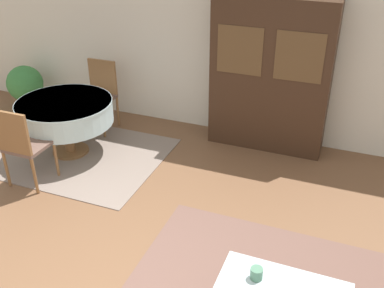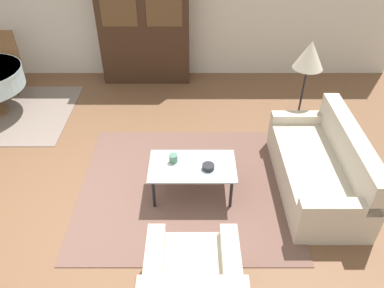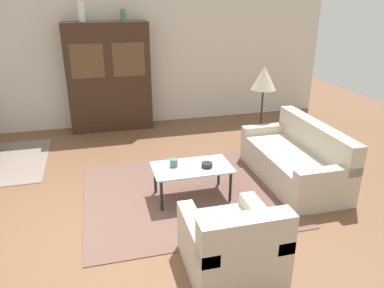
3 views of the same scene
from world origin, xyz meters
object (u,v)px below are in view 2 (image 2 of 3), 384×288
(armchair, at_px, (192,288))
(coffee_table, at_px, (192,168))
(bowl, at_px, (208,167))
(cup, at_px, (173,158))
(floor_lamp, at_px, (309,58))
(couch, at_px, (321,168))
(dining_chair_far, at_px, (3,58))
(display_cabinet, at_px, (144,25))

(armchair, xyz_separation_m, coffee_table, (-0.00, 1.47, 0.10))
(bowl, bearing_deg, coffee_table, 162.17)
(armchair, bearing_deg, cup, 98.25)
(armchair, height_order, floor_lamp, floor_lamp)
(couch, xyz_separation_m, cup, (-1.77, -0.04, 0.19))
(couch, height_order, coffee_table, couch)
(cup, bearing_deg, bowl, -17.66)
(coffee_table, relative_size, floor_lamp, 0.71)
(couch, xyz_separation_m, dining_chair_far, (-4.76, 2.56, 0.28))
(coffee_table, bearing_deg, armchair, -89.93)
(display_cabinet, bearing_deg, coffee_table, -74.75)
(bowl, bearing_deg, dining_chair_far, 141.24)
(display_cabinet, distance_m, cup, 3.05)
(bowl, bearing_deg, display_cabinet, 108.07)
(dining_chair_far, height_order, bowl, dining_chair_far)
(couch, bearing_deg, display_cabinet, 39.20)
(bowl, bearing_deg, couch, 7.02)
(floor_lamp, xyz_separation_m, cup, (-1.76, -1.23, -0.69))
(couch, bearing_deg, armchair, 135.58)
(couch, height_order, armchair, couch)
(floor_lamp, height_order, bowl, floor_lamp)
(couch, relative_size, display_cabinet, 0.89)
(couch, bearing_deg, bowl, 97.02)
(armchair, relative_size, coffee_table, 0.90)
(couch, relative_size, cup, 18.17)
(bowl, bearing_deg, floor_lamp, 45.04)
(floor_lamp, xyz_separation_m, bowl, (-1.36, -1.36, -0.71))
(display_cabinet, relative_size, floor_lamp, 1.43)
(couch, height_order, cup, couch)
(floor_lamp, bearing_deg, couch, -89.50)
(floor_lamp, bearing_deg, coffee_table, -139.78)
(couch, relative_size, dining_chair_far, 1.79)
(floor_lamp, bearing_deg, dining_chair_far, 163.95)
(couch, xyz_separation_m, display_cabinet, (-2.37, 2.91, 0.72))
(couch, xyz_separation_m, floor_lamp, (-0.01, 1.19, 0.88))
(dining_chair_far, bearing_deg, bowl, 141.24)
(couch, bearing_deg, cup, 91.30)
(display_cabinet, xyz_separation_m, floor_lamp, (2.36, -1.72, 0.17))
(couch, relative_size, floor_lamp, 1.27)
(armchair, xyz_separation_m, dining_chair_far, (-3.22, 4.14, 0.28))
(coffee_table, bearing_deg, dining_chair_far, 140.30)
(floor_lamp, relative_size, bowl, 10.04)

